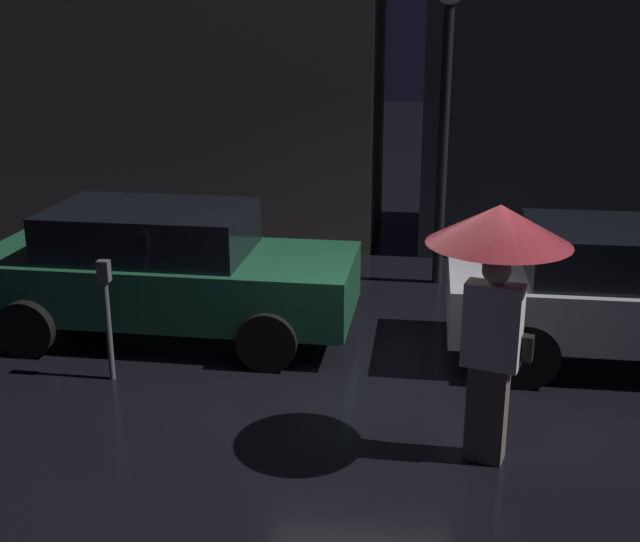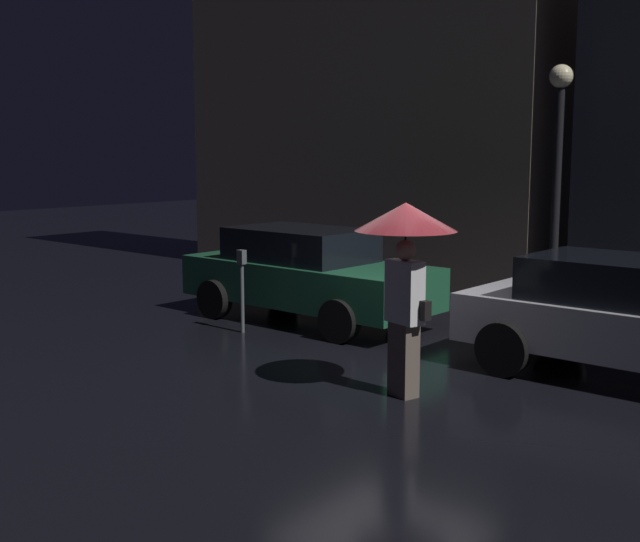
# 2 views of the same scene
# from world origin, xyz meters

# --- Properties ---
(ground_plane) EXTENTS (60.00, 60.00, 0.00)m
(ground_plane) POSITION_xyz_m (0.00, 0.00, 0.00)
(ground_plane) COLOR black
(parked_car_green) EXTENTS (4.43, 1.95, 1.55)m
(parked_car_green) POSITION_xyz_m (-2.60, 1.35, 0.81)
(parked_car_green) COLOR #1E5638
(parked_car_green) RESTS_ON ground
(parked_car_silver) EXTENTS (4.12, 1.96, 1.51)m
(parked_car_silver) POSITION_xyz_m (2.74, 1.30, 0.80)
(parked_car_silver) COLOR #B7B7BF
(parked_car_silver) RESTS_ON ground
(pedestrian_with_umbrella) EXTENTS (1.16, 1.16, 2.24)m
(pedestrian_with_umbrella) POSITION_xyz_m (1.03, -1.07, 1.79)
(pedestrian_with_umbrella) COLOR #66564C
(pedestrian_with_umbrella) RESTS_ON ground
(parking_meter) EXTENTS (0.12, 0.10, 1.30)m
(parking_meter) POSITION_xyz_m (-2.76, 0.02, 0.80)
(parking_meter) COLOR #4C5154
(parking_meter) RESTS_ON ground
(street_lamp_near) EXTENTS (0.37, 0.37, 4.17)m
(street_lamp_near) POSITION_xyz_m (0.63, 3.77, 2.74)
(street_lamp_near) COLOR black
(street_lamp_near) RESTS_ON ground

